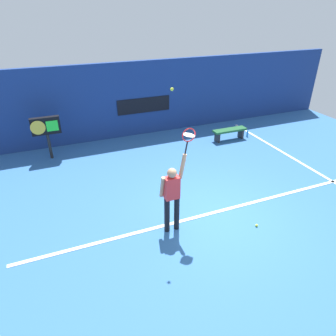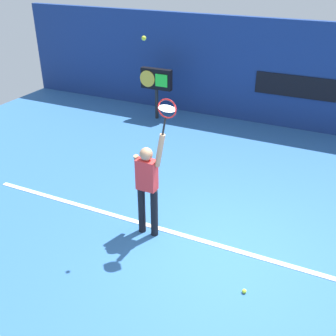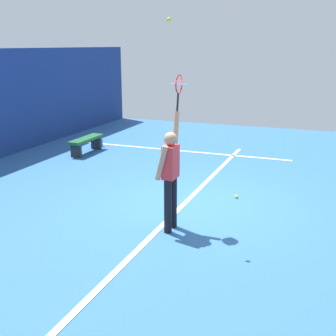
{
  "view_description": "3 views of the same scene",
  "coord_description": "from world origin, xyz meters",
  "px_view_note": "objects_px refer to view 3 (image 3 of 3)",
  "views": [
    {
      "loc": [
        -3.58,
        -5.38,
        4.85
      ],
      "look_at": [
        -1.15,
        0.64,
        1.31
      ],
      "focal_mm": 32.36,
      "sensor_mm": 36.0,
      "label": 1
    },
    {
      "loc": [
        1.58,
        -5.33,
        4.51
      ],
      "look_at": [
        -0.99,
        0.04,
        1.35
      ],
      "focal_mm": 43.89,
      "sensor_mm": 36.0,
      "label": 2
    },
    {
      "loc": [
        -7.86,
        -2.55,
        3.05
      ],
      "look_at": [
        -1.36,
        -0.03,
        1.1
      ],
      "focal_mm": 47.32,
      "sensor_mm": 36.0,
      "label": 3
    }
  ],
  "objects_px": {
    "court_bench": "(86,142)",
    "water_bottle": "(102,143)",
    "tennis_racket": "(179,86)",
    "tennis_ball": "(169,20)",
    "tennis_player": "(170,173)",
    "spare_ball": "(236,197)"
  },
  "relations": [
    {
      "from": "court_bench",
      "to": "water_bottle",
      "type": "distance_m",
      "value": 0.91
    },
    {
      "from": "tennis_racket",
      "to": "tennis_ball",
      "type": "xyz_separation_m",
      "value": [
        -0.38,
        0.03,
        1.02
      ]
    },
    {
      "from": "court_bench",
      "to": "water_bottle",
      "type": "bearing_deg",
      "value": 0.0
    },
    {
      "from": "tennis_racket",
      "to": "water_bottle",
      "type": "bearing_deg",
      "value": 41.52
    },
    {
      "from": "tennis_player",
      "to": "court_bench",
      "type": "relative_size",
      "value": 1.42
    },
    {
      "from": "tennis_ball",
      "to": "court_bench",
      "type": "distance_m",
      "value": 6.75
    },
    {
      "from": "tennis_racket",
      "to": "tennis_ball",
      "type": "bearing_deg",
      "value": 175.7
    },
    {
      "from": "spare_ball",
      "to": "tennis_ball",
      "type": "bearing_deg",
      "value": 159.97
    },
    {
      "from": "water_bottle",
      "to": "court_bench",
      "type": "bearing_deg",
      "value": 180.0
    },
    {
      "from": "tennis_player",
      "to": "spare_ball",
      "type": "distance_m",
      "value": 2.32
    },
    {
      "from": "tennis_player",
      "to": "spare_ball",
      "type": "xyz_separation_m",
      "value": [
        1.98,
        -0.7,
        -0.98
      ]
    },
    {
      "from": "spare_ball",
      "to": "tennis_racket",
      "type": "bearing_deg",
      "value": 156.65
    },
    {
      "from": "tennis_player",
      "to": "court_bench",
      "type": "distance_m",
      "value": 6.06
    },
    {
      "from": "tennis_ball",
      "to": "spare_ball",
      "type": "bearing_deg",
      "value": -20.03
    },
    {
      "from": "water_bottle",
      "to": "spare_ball",
      "type": "xyz_separation_m",
      "value": [
        -3.18,
        -4.94,
        -0.09
      ]
    },
    {
      "from": "tennis_ball",
      "to": "court_bench",
      "type": "height_order",
      "value": "tennis_ball"
    },
    {
      "from": "tennis_racket",
      "to": "court_bench",
      "type": "relative_size",
      "value": 0.45
    },
    {
      "from": "court_bench",
      "to": "spare_ball",
      "type": "height_order",
      "value": "court_bench"
    },
    {
      "from": "tennis_player",
      "to": "water_bottle",
      "type": "bearing_deg",
      "value": 39.39
    },
    {
      "from": "tennis_racket",
      "to": "spare_ball",
      "type": "xyz_separation_m",
      "value": [
        1.61,
        -0.7,
        -2.35
      ]
    },
    {
      "from": "court_bench",
      "to": "spare_ball",
      "type": "relative_size",
      "value": 20.59
    },
    {
      "from": "court_bench",
      "to": "tennis_ball",
      "type": "bearing_deg",
      "value": -135.48
    }
  ]
}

